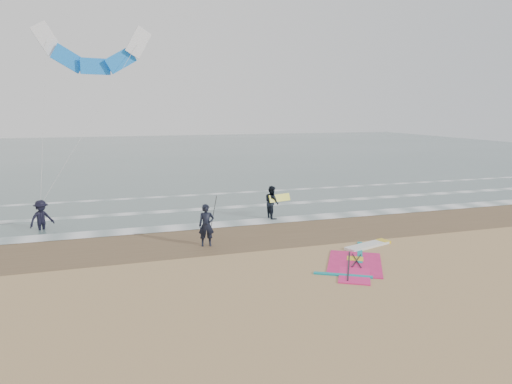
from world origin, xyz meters
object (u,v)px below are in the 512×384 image
object	(u,v)px
windsurf_rig	(360,258)
person_standing	(206,225)
surf_kite	(94,54)
person_wading	(41,212)
person_walking	(272,202)

from	to	relation	value
windsurf_rig	person_standing	size ratio (longest dim) A/B	2.65
surf_kite	person_wading	bearing A→B (deg)	-120.85
person_wading	surf_kite	size ratio (longest dim) A/B	0.20
windsurf_rig	person_walking	bearing A→B (deg)	98.23
person_standing	surf_kite	world-z (taller)	surf_kite
person_standing	person_wading	world-z (taller)	person_wading
windsurf_rig	person_standing	bearing A→B (deg)	146.81
person_wading	surf_kite	bearing A→B (deg)	24.55
person_wading	person_walking	bearing A→B (deg)	-39.73
person_wading	surf_kite	distance (m)	9.54
person_walking	surf_kite	distance (m)	12.98
windsurf_rig	person_wading	world-z (taller)	person_wading
person_standing	surf_kite	size ratio (longest dim) A/B	0.20
windsurf_rig	person_standing	xyz separation A→B (m)	(-5.36, 3.50, 0.88)
windsurf_rig	person_walking	world-z (taller)	person_walking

